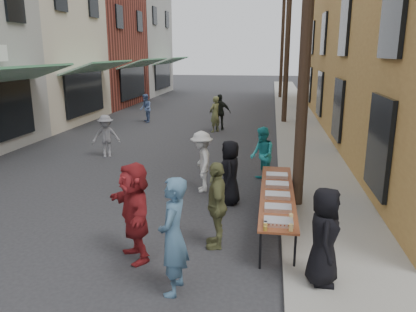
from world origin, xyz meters
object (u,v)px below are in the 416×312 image
(guest_front_a, at_px, (230,172))
(utility_pole_mid, at_px, (288,34))
(guest_front_c, at_px, (262,155))
(utility_pole_far, at_px, (282,41))
(server, at_px, (324,236))
(utility_pole_near, at_px, (308,10))
(serving_table, at_px, (277,194))
(catering_tray_sausage, at_px, (278,222))

(guest_front_a, bearing_deg, utility_pole_mid, 166.48)
(guest_front_c, bearing_deg, utility_pole_far, 159.33)
(guest_front_c, xyz_separation_m, server, (1.08, -5.30, 0.08))
(utility_pole_near, distance_m, utility_pole_far, 24.00)
(serving_table, relative_size, guest_front_a, 2.52)
(utility_pole_near, xyz_separation_m, guest_front_c, (-0.90, 1.83, -3.70))
(utility_pole_far, height_order, catering_tray_sausage, utility_pole_far)
(utility_pole_far, bearing_deg, serving_table, -91.14)
(utility_pole_far, height_order, serving_table, utility_pole_far)
(catering_tray_sausage, bearing_deg, utility_pole_mid, 88.07)
(utility_pole_near, relative_size, guest_front_c, 5.62)
(utility_pole_mid, relative_size, catering_tray_sausage, 18.00)
(utility_pole_far, height_order, guest_front_a, utility_pole_far)
(guest_front_a, bearing_deg, guest_front_c, 152.50)
(catering_tray_sausage, bearing_deg, serving_table, 90.00)
(utility_pole_mid, xyz_separation_m, server, (0.18, -15.47, -3.61))
(serving_table, xyz_separation_m, server, (0.68, -2.31, 0.17))
(serving_table, distance_m, guest_front_a, 1.62)
(serving_table, height_order, catering_tray_sausage, catering_tray_sausage)
(serving_table, distance_m, server, 2.42)
(catering_tray_sausage, bearing_deg, utility_pole_near, 79.90)
(utility_pole_mid, relative_size, guest_front_c, 5.62)
(utility_pole_near, distance_m, guest_front_a, 4.05)
(utility_pole_far, bearing_deg, server, -89.63)
(server, bearing_deg, serving_table, 21.03)
(utility_pole_far, xyz_separation_m, guest_front_c, (-0.90, -22.17, -3.70))
(utility_pole_far, bearing_deg, catering_tray_sausage, -91.07)
(serving_table, relative_size, server, 2.55)
(guest_front_c, relative_size, server, 1.02)
(serving_table, height_order, server, server)
(catering_tray_sausage, height_order, guest_front_a, guest_front_a)
(guest_front_a, xyz_separation_m, guest_front_c, (0.73, 1.83, 0.01))
(serving_table, xyz_separation_m, guest_front_a, (-1.13, 1.16, 0.08))
(guest_front_c, bearing_deg, catering_tray_sausage, -13.41)
(utility_pole_near, height_order, guest_front_a, utility_pole_near)
(catering_tray_sausage, xyz_separation_m, guest_front_c, (-0.40, 4.64, 0.01))
(utility_pole_mid, height_order, serving_table, utility_pole_mid)
(utility_pole_near, bearing_deg, guest_front_a, 179.84)
(guest_front_a, height_order, guest_front_c, guest_front_c)
(catering_tray_sausage, xyz_separation_m, guest_front_a, (-1.13, 2.81, 0.00))
(serving_table, bearing_deg, guest_front_c, 97.63)
(utility_pole_mid, bearing_deg, utility_pole_far, 90.00)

